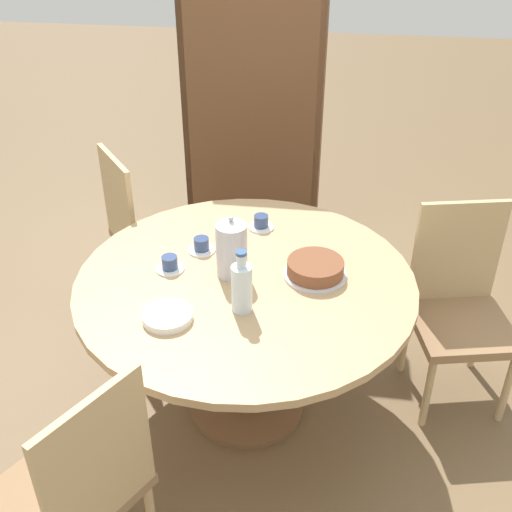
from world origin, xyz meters
name	(u,v)px	position (x,y,z in m)	size (l,w,h in m)	color
ground_plane	(247,405)	(0.00, 0.00, 0.00)	(14.00, 14.00, 0.00)	brown
dining_table	(246,307)	(0.00, 0.00, 0.58)	(1.40, 1.40, 0.73)	brown
chair_a	(146,230)	(-0.65, 0.72, 0.48)	(0.59, 0.59, 0.94)	tan
chair_b	(80,485)	(-0.41, -0.88, 0.48)	(0.57, 0.57, 0.94)	tan
chair_c	(459,305)	(0.93, 0.28, 0.48)	(0.50, 0.50, 0.94)	tan
bookshelf	(255,93)	(-0.18, 1.57, 0.97)	(0.83, 0.28, 1.99)	brown
coffee_pot	(232,248)	(-0.06, 0.03, 0.85)	(0.13, 0.13, 0.27)	silver
water_bottle	(242,287)	(0.02, -0.20, 0.83)	(0.08, 0.08, 0.26)	silver
cake_main	(315,269)	(0.28, 0.06, 0.76)	(0.26, 0.26, 0.07)	silver
cup_a	(170,264)	(-0.32, 0.02, 0.75)	(0.12, 0.12, 0.06)	white
cup_b	(202,246)	(-0.22, 0.19, 0.75)	(0.12, 0.12, 0.06)	white
cup_c	(261,223)	(0.01, 0.42, 0.75)	(0.12, 0.12, 0.06)	white
plate_stack	(167,316)	(-0.25, -0.30, 0.74)	(0.19, 0.19, 0.03)	white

